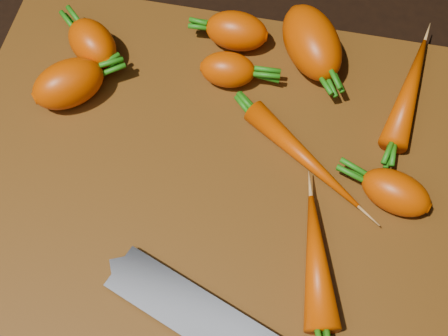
# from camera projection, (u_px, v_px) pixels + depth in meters

# --- Properties ---
(ground) EXTENTS (2.00, 2.00, 0.01)m
(ground) POSITION_uv_depth(u_px,v_px,m) (222.00, 195.00, 0.57)
(ground) COLOR black
(cutting_board) EXTENTS (0.50, 0.40, 0.01)m
(cutting_board) POSITION_uv_depth(u_px,v_px,m) (222.00, 190.00, 0.56)
(cutting_board) COLOR #53300E
(cutting_board) RESTS_ON ground
(carrot_0) EXTENTS (0.08, 0.08, 0.04)m
(carrot_0) POSITION_uv_depth(u_px,v_px,m) (68.00, 84.00, 0.58)
(carrot_0) COLOR #C23F00
(carrot_0) RESTS_ON cutting_board
(carrot_1) EXTENTS (0.07, 0.07, 0.04)m
(carrot_1) POSITION_uv_depth(u_px,v_px,m) (92.00, 43.00, 0.61)
(carrot_1) COLOR #C23F00
(carrot_1) RESTS_ON cutting_board
(carrot_2) EXTENTS (0.09, 0.10, 0.05)m
(carrot_2) POSITION_uv_depth(u_px,v_px,m) (312.00, 42.00, 0.60)
(carrot_2) COLOR #C23F00
(carrot_2) RESTS_ON cutting_board
(carrot_3) EXTENTS (0.06, 0.04, 0.04)m
(carrot_3) POSITION_uv_depth(u_px,v_px,m) (237.00, 31.00, 0.61)
(carrot_3) COLOR #C23F00
(carrot_3) RESTS_ON cutting_board
(carrot_4) EXTENTS (0.05, 0.04, 0.03)m
(carrot_4) POSITION_uv_depth(u_px,v_px,m) (228.00, 70.00, 0.59)
(carrot_4) COLOR #C23F00
(carrot_4) RESTS_ON cutting_board
(carrot_5) EXTENTS (0.07, 0.05, 0.04)m
(carrot_5) POSITION_uv_depth(u_px,v_px,m) (396.00, 192.00, 0.53)
(carrot_5) COLOR #C23F00
(carrot_5) RESTS_ON cutting_board
(carrot_6) EXTENTS (0.05, 0.13, 0.03)m
(carrot_6) POSITION_uv_depth(u_px,v_px,m) (409.00, 91.00, 0.59)
(carrot_6) COLOR #C23F00
(carrot_6) RESTS_ON cutting_board
(carrot_7) EXTENTS (0.12, 0.10, 0.02)m
(carrot_7) POSITION_uv_depth(u_px,v_px,m) (303.00, 156.00, 0.56)
(carrot_7) COLOR #C23F00
(carrot_7) RESTS_ON cutting_board
(carrot_8) EXTENTS (0.05, 0.12, 0.03)m
(carrot_8) POSITION_uv_depth(u_px,v_px,m) (316.00, 260.00, 0.51)
(carrot_8) COLOR #C23F00
(carrot_8) RESTS_ON cutting_board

